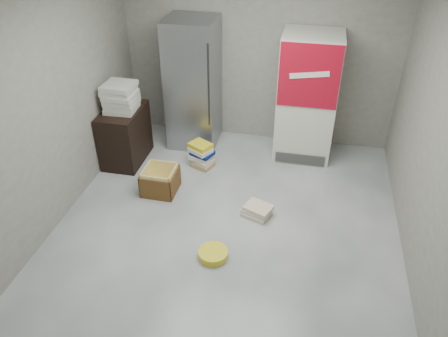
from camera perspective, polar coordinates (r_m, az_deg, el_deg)
ground at (r=5.08m, az=-0.15°, el=-9.34°), size 5.00×5.00×0.00m
room_shell at (r=4.07m, az=-0.19°, el=9.45°), size 4.04×5.04×2.82m
steel_fridge at (r=6.50m, az=-4.04°, el=10.91°), size 0.70×0.72×1.90m
coke_cooler at (r=6.29m, az=10.79°, el=9.12°), size 0.80×0.73×1.80m
wood_shelf at (r=6.40m, az=-12.79°, el=4.23°), size 0.50×0.80×0.80m
supply_box_stack at (r=6.13m, az=-13.37°, el=9.06°), size 0.44×0.42×0.39m
phonebook_stack_main at (r=6.21m, az=-2.96°, el=1.78°), size 0.39×0.36×0.37m
phonebook_stack_side at (r=5.38m, az=4.34°, el=-5.50°), size 0.41×0.35×0.14m
cardboard_box at (r=5.79m, az=-8.32°, el=-1.73°), size 0.43×0.43×0.35m
bucket_lid at (r=4.86m, az=-1.42°, el=-11.12°), size 0.34×0.34×0.09m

